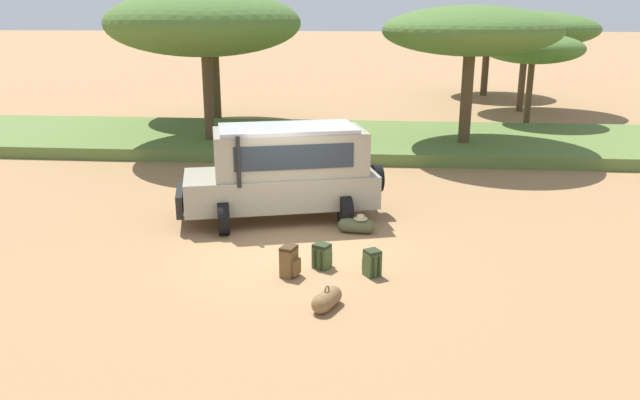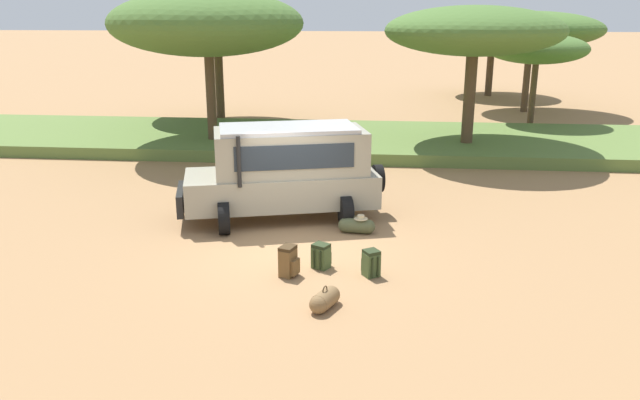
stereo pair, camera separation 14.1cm
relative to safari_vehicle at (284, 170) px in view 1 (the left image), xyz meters
name	(u,v)px [view 1 (the left image)]	position (x,y,z in m)	size (l,w,h in m)	color
ground_plane	(295,247)	(0.52, -2.08, -1.29)	(320.00, 320.00, 0.00)	#9E754C
grass_bank	(331,140)	(0.52, 9.41, -1.07)	(120.00, 7.00, 0.44)	#5B7538
safari_vehicle	(284,170)	(0.00, 0.00, 0.00)	(5.47, 3.52, 2.44)	gray
backpack_beside_front_wheel	(322,256)	(1.26, -3.23, -1.03)	(0.43, 0.45, 0.54)	#42562D
backpack_cluster_center	(372,263)	(2.32, -3.55, -1.02)	(0.42, 0.45, 0.56)	#42562D
backpack_near_rear_wheel	(289,262)	(0.63, -3.72, -0.98)	(0.44, 0.44, 0.65)	brown
duffel_bag_low_black_case	(357,226)	(1.92, -0.99, -1.11)	(0.92, 0.42, 0.47)	#4C5133
duffel_bag_soft_canvas	(327,299)	(1.51, -5.11, -1.12)	(0.53, 0.77, 0.45)	brown
acacia_tree_far_left	(213,32)	(-5.30, 13.85, 3.03)	(7.53, 7.97, 5.27)	brown
acacia_tree_left_mid	(204,24)	(-4.12, 8.04, 3.49)	(7.17, 7.67, 6.00)	brown
acacia_tree_centre_back	(471,31)	(5.67, 8.34, 3.24)	(6.47, 6.69, 5.45)	brown
acacia_tree_right_mid	(533,49)	(9.12, 13.35, 2.34)	(4.40, 4.02, 4.32)	brown
acacia_tree_far_right	(487,42)	(9.18, 25.79, 2.08)	(6.33, 6.91, 4.14)	brown
acacia_tree_distant_right	(527,30)	(10.08, 19.24, 3.00)	(7.41, 6.55, 5.25)	brown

